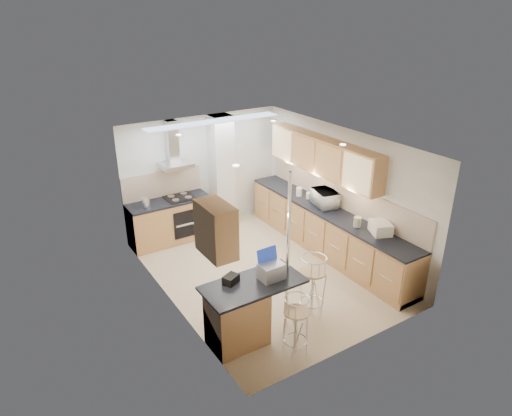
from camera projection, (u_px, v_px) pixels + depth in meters
ground at (263, 272)px, 8.51m from camera, size 4.80×4.80×0.00m
room_shell at (267, 185)px, 8.34m from camera, size 3.64×4.84×2.51m
right_counter at (326, 231)px, 9.06m from camera, size 0.63×4.40×0.92m
back_counter at (170, 221)px, 9.49m from camera, size 1.70×0.63×0.92m
peninsula at (253, 310)px, 6.65m from camera, size 1.47×0.72×0.94m
microwave at (325, 198)px, 8.99m from camera, size 0.51×0.65×0.32m
laptop at (271, 271)px, 6.53m from camera, size 0.36×0.27×0.24m
bag at (231, 279)px, 6.45m from camera, size 0.27×0.24×0.12m
bar_stool_near at (296, 326)px, 6.34m from camera, size 0.45×0.45×0.93m
bar_stool_end at (312, 286)px, 7.12m from camera, size 0.52×0.52×1.05m
jar_a at (299, 192)px, 9.49m from camera, size 0.15×0.15×0.18m
jar_b at (309, 196)px, 9.37m from camera, size 0.14×0.14×0.13m
jar_c at (357, 222)px, 8.16m from camera, size 0.16×0.16×0.18m
jar_d at (373, 224)px, 8.14m from camera, size 0.12×0.12×0.14m
bread_bin at (381, 228)px, 7.90m from camera, size 0.44×0.48×0.21m
kettle at (146, 203)px, 8.93m from camera, size 0.16×0.16×0.20m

